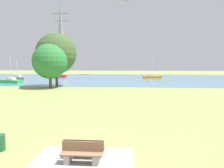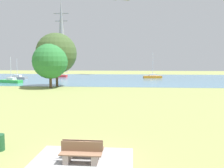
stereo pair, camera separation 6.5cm
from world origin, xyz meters
TOP-DOWN VIEW (x-y plane):
  - ground_plane at (0.00, 22.00)m, footprint 160.00×160.00m
  - concrete_pad at (0.00, 0.00)m, footprint 4.40×3.20m
  - bench_facing_water at (0.00, 0.27)m, footprint 1.80×0.48m
  - bench_facing_inland at (0.00, -0.27)m, footprint 1.80×0.48m
  - water_surface at (0.00, 50.00)m, footprint 140.00×40.00m
  - sailboat_gray at (-26.26, 45.54)m, footprint 4.93×2.00m
  - sailboat_green at (-22.78, 36.17)m, footprint 5.03×2.82m
  - sailboat_red at (-18.67, 54.42)m, footprint 4.89×1.83m
  - sailboat_orange at (7.48, 52.37)m, footprint 4.96×2.13m
  - tree_east_far at (-11.40, 27.83)m, footprint 5.80×5.80m
  - tree_east_near at (-11.18, 30.44)m, footprint 7.12×7.12m
  - electricity_pylon at (-26.84, 84.72)m, footprint 6.40×4.40m

SIDE VIEW (x-z plane):
  - ground_plane at x=0.00m, z-range 0.00..0.00m
  - water_surface at x=0.00m, z-range 0.00..0.02m
  - concrete_pad at x=0.00m, z-range 0.00..0.10m
  - sailboat_gray at x=-26.26m, z-range -2.13..3.01m
  - sailboat_green at x=-22.78m, z-range -2.25..3.14m
  - sailboat_red at x=-18.67m, z-range -2.86..3.78m
  - sailboat_orange at x=7.48m, z-range -2.96..3.88m
  - bench_facing_water at x=0.00m, z-range 0.02..0.91m
  - bench_facing_inland at x=0.00m, z-range 0.02..0.91m
  - tree_east_far at x=-11.40m, z-range 0.77..8.11m
  - tree_east_near at x=-11.18m, z-range 1.13..10.52m
  - electricity_pylon at x=-26.84m, z-range 0.01..29.78m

